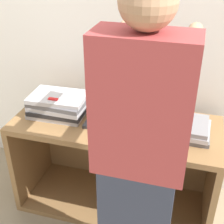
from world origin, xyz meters
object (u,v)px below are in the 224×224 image
Objects in this scene: laptop_open at (118,112)px; person at (139,161)px; laptop_stack_left at (59,105)px; laptop_stack_right at (178,127)px.

laptop_open is 0.59m from person.
person is at bearing -37.83° from laptop_stack_left.
person is at bearing -65.62° from laptop_open.
laptop_open reaches higher than laptop_stack_left.
laptop_stack_right is (0.38, -0.06, -0.01)m from laptop_open.
laptop_open is 0.22× the size of person.
laptop_stack_left is at bearing -171.82° from laptop_open.
laptop_stack_left is at bearing 142.17° from person.
laptop_open is at bearing 114.38° from person.
laptop_stack_right is 0.23× the size of person.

